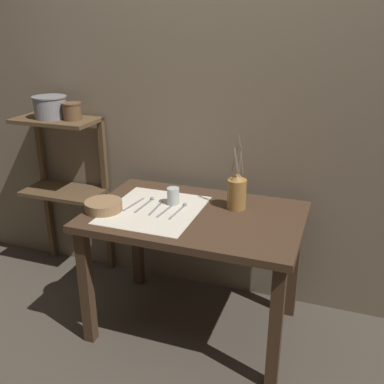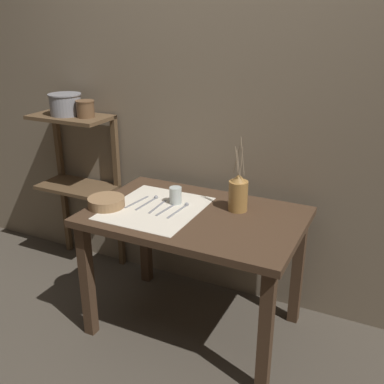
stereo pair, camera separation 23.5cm
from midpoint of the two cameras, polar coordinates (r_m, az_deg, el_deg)
name	(u,v)px [view 2 (the right image)]	position (r m, az deg, el deg)	size (l,w,h in m)	color
ground_plane	(194,325)	(2.78, 2.83, -16.62)	(12.00, 12.00, 0.00)	#473F35
stone_wall_back	(230,109)	(2.68, 7.42, 10.32)	(7.00, 0.06, 2.40)	#7A6B56
wooden_table	(195,231)	(2.44, 3.10, -4.98)	(1.14, 0.74, 0.73)	#422D1E
wooden_shelf_unit	(79,163)	(3.14, -12.15, 3.52)	(0.53, 0.29, 1.11)	brown
linen_cloth	(155,208)	(2.45, -1.95, -2.12)	(0.48, 0.55, 0.00)	beige
pitcher_with_flowers	(238,194)	(2.42, 8.67, -0.25)	(0.10, 0.10, 0.41)	olive
wooden_bowl	(106,202)	(2.48, -8.19, -1.36)	(0.20, 0.20, 0.05)	#8E6B47
glass_tumbler_near	(176,195)	(2.49, 0.59, -0.48)	(0.07, 0.07, 0.09)	#B7C1BC
fork_outer	(137,202)	(2.53, -4.40, -1.33)	(0.04, 0.20, 0.00)	gray
spoon_inner	(152,200)	(2.55, -2.47, -1.07)	(0.03, 0.21, 0.02)	gray
fork_inner	(158,206)	(2.46, -1.66, -1.91)	(0.02, 0.20, 0.00)	gray
knife_center	(167,209)	(2.43, -0.45, -2.24)	(0.03, 0.20, 0.00)	gray
spoon_outer	(183,207)	(2.45, 1.59, -2.01)	(0.03, 0.21, 0.02)	gray
metal_pot_large	(65,104)	(3.03, -13.64, 10.81)	(0.21, 0.21, 0.14)	gray
metal_pot_small	(85,108)	(2.94, -11.15, 10.36)	(0.12, 0.12, 0.11)	brown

